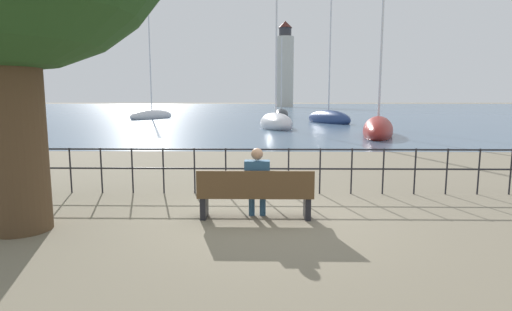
{
  "coord_description": "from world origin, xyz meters",
  "views": [
    {
      "loc": [
        0.13,
        -7.04,
        2.11
      ],
      "look_at": [
        0.0,
        0.5,
        1.08
      ],
      "focal_mm": 28.0,
      "sensor_mm": 36.0,
      "label": 1
    }
  ],
  "objects": [
    {
      "name": "sailboat_2",
      "position": [
        -13.12,
        40.47,
        0.39
      ],
      "size": [
        4.35,
        8.0,
        13.12
      ],
      "rotation": [
        0.0,
        0.0,
        -0.35
      ],
      "color": "silver",
      "rests_on": "ground_plane"
    },
    {
      "name": "promenade_railing",
      "position": [
        0.0,
        1.92,
        0.69
      ],
      "size": [
        15.79,
        0.04,
        1.05
      ],
      "color": "black",
      "rests_on": "ground_plane"
    },
    {
      "name": "sailboat_3",
      "position": [
        2.53,
        46.11,
        0.35
      ],
      "size": [
        2.63,
        8.22,
        10.75
      ],
      "rotation": [
        0.0,
        0.0,
        -0.1
      ],
      "color": "black",
      "rests_on": "ground_plane"
    },
    {
      "name": "park_bench",
      "position": [
        0.0,
        -0.07,
        0.44
      ],
      "size": [
        2.07,
        0.45,
        0.9
      ],
      "color": "brown",
      "rests_on": "ground_plane"
    },
    {
      "name": "sailboat_1",
      "position": [
        6.51,
        32.1,
        0.4
      ],
      "size": [
        4.5,
        7.12,
        12.07
      ],
      "rotation": [
        0.0,
        0.0,
        0.4
      ],
      "color": "navy",
      "rests_on": "ground_plane"
    },
    {
      "name": "sailboat_4",
      "position": [
        1.14,
        24.38,
        0.4
      ],
      "size": [
        3.16,
        6.65,
        12.5
      ],
      "rotation": [
        0.0,
        0.0,
        0.13
      ],
      "color": "silver",
      "rests_on": "ground_plane"
    },
    {
      "name": "ground_plane",
      "position": [
        0.0,
        0.0,
        0.0
      ],
      "size": [
        1000.0,
        1000.0,
        0.0
      ],
      "primitive_type": "plane",
      "color": "#7A705B"
    },
    {
      "name": "harbor_lighthouse",
      "position": [
        7.87,
        137.99,
        13.95
      ],
      "size": [
        6.18,
        6.18,
        29.99
      ],
      "color": "beige",
      "rests_on": "ground_plane"
    },
    {
      "name": "harbor_water",
      "position": [
        0.0,
        159.58,
        0.0
      ],
      "size": [
        600.0,
        300.0,
        0.01
      ],
      "color": "#47607A",
      "rests_on": "ground_plane"
    },
    {
      "name": "sailboat_0",
      "position": [
        7.13,
        17.32,
        0.38
      ],
      "size": [
        3.79,
        7.51,
        10.14
      ],
      "rotation": [
        0.0,
        0.0,
        -0.29
      ],
      "color": "maroon",
      "rests_on": "ground_plane"
    },
    {
      "name": "seated_person_left",
      "position": [
        0.03,
        0.01,
        0.7
      ],
      "size": [
        0.45,
        0.35,
        1.28
      ],
      "color": "navy",
      "rests_on": "ground_plane"
    }
  ]
}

